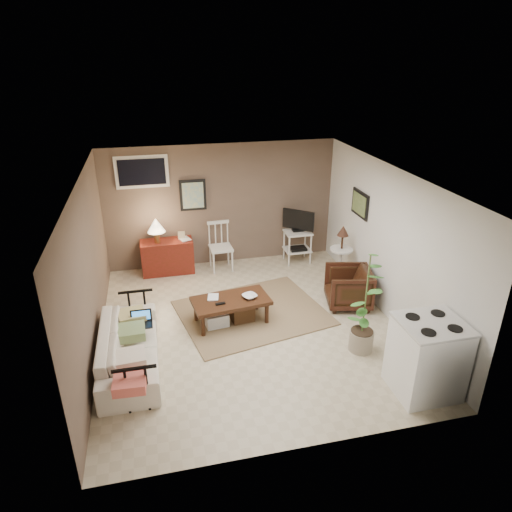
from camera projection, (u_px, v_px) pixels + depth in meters
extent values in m
plane|color=#C1B293|center=(249.00, 326.00, 7.20)|extent=(5.00, 5.00, 0.00)
cube|color=black|center=(193.00, 195.00, 8.69)|extent=(0.50, 0.03, 0.60)
cube|color=black|center=(360.00, 204.00, 7.97)|extent=(0.03, 0.60, 0.45)
cube|color=silver|center=(142.00, 172.00, 8.29)|extent=(0.96, 0.03, 0.60)
cube|color=olive|center=(252.00, 313.00, 7.54)|extent=(2.59, 2.24, 0.02)
cube|color=#3B1A10|center=(231.00, 301.00, 7.13)|extent=(1.26, 0.76, 0.06)
cylinder|color=#3B1A10|center=(203.00, 326.00, 6.85)|extent=(0.06, 0.06, 0.38)
cylinder|color=#3B1A10|center=(267.00, 313.00, 7.18)|extent=(0.06, 0.06, 0.38)
cylinder|color=#3B1A10|center=(196.00, 311.00, 7.24)|extent=(0.06, 0.06, 0.38)
cylinder|color=#3B1A10|center=(257.00, 300.00, 7.57)|extent=(0.06, 0.06, 0.38)
cube|color=black|center=(220.00, 304.00, 6.96)|extent=(0.15, 0.07, 0.02)
cube|color=#4A2F1A|center=(242.00, 313.00, 7.29)|extent=(0.38, 0.34, 0.26)
cube|color=silver|center=(216.00, 319.00, 7.16)|extent=(0.38, 0.34, 0.22)
imported|color=#EFE1CF|center=(128.00, 342.00, 6.16)|extent=(0.56, 1.93, 0.75)
cube|color=black|center=(142.00, 325.00, 6.42)|extent=(0.30, 0.20, 0.01)
cube|color=black|center=(141.00, 315.00, 6.48)|extent=(0.30, 0.01, 0.19)
cube|color=#3894FF|center=(141.00, 315.00, 6.47)|extent=(0.25, 0.00, 0.15)
cube|color=maroon|center=(168.00, 257.00, 8.82)|extent=(0.98, 0.44, 0.66)
cylinder|color=olive|center=(157.00, 237.00, 8.56)|extent=(0.11, 0.11, 0.22)
cone|color=beige|center=(156.00, 225.00, 8.46)|extent=(0.33, 0.33, 0.26)
cube|color=tan|center=(181.00, 235.00, 8.73)|extent=(0.13, 0.02, 0.16)
cube|color=silver|center=(221.00, 248.00, 8.89)|extent=(0.45, 0.45, 0.04)
cylinder|color=silver|center=(214.00, 264.00, 8.78)|extent=(0.04, 0.04, 0.43)
cylinder|color=silver|center=(232.00, 262.00, 8.87)|extent=(0.04, 0.04, 0.43)
cylinder|color=silver|center=(210.00, 256.00, 9.11)|extent=(0.04, 0.04, 0.43)
cylinder|color=silver|center=(228.00, 254.00, 9.20)|extent=(0.04, 0.04, 0.43)
cube|color=silver|center=(218.00, 222.00, 8.87)|extent=(0.43, 0.06, 0.06)
cube|color=silver|center=(298.00, 232.00, 9.13)|extent=(0.52, 0.42, 0.04)
cube|color=silver|center=(297.00, 249.00, 9.29)|extent=(0.52, 0.42, 0.03)
cylinder|color=silver|center=(289.00, 251.00, 9.06)|extent=(0.03, 0.03, 0.66)
cylinder|color=silver|center=(311.00, 249.00, 9.15)|extent=(0.03, 0.03, 0.66)
cylinder|color=silver|center=(284.00, 244.00, 9.37)|extent=(0.03, 0.03, 0.66)
cylinder|color=silver|center=(305.00, 242.00, 9.47)|extent=(0.03, 0.03, 0.66)
cube|color=black|center=(298.00, 230.00, 9.11)|extent=(0.24, 0.13, 0.03)
cube|color=black|center=(298.00, 220.00, 9.03)|extent=(0.53, 0.47, 0.40)
cube|color=#E0A157|center=(298.00, 220.00, 9.03)|extent=(0.43, 0.38, 0.32)
cube|color=black|center=(298.00, 250.00, 9.24)|extent=(0.33, 0.24, 0.09)
cylinder|color=silver|center=(339.00, 281.00, 8.57)|extent=(0.29, 0.29, 0.03)
cylinder|color=silver|center=(340.00, 265.00, 8.44)|extent=(0.06, 0.06, 0.63)
cylinder|color=silver|center=(342.00, 249.00, 8.31)|extent=(0.42, 0.42, 0.03)
cylinder|color=black|center=(342.00, 241.00, 8.24)|extent=(0.04, 0.04, 0.27)
cone|color=#3C2218|center=(343.00, 231.00, 8.16)|extent=(0.21, 0.21, 0.19)
imported|color=black|center=(348.00, 286.00, 7.65)|extent=(0.81, 0.84, 0.73)
cylinder|color=gray|center=(361.00, 340.00, 6.58)|extent=(0.35, 0.35, 0.31)
cylinder|color=#4C602D|center=(366.00, 294.00, 6.26)|extent=(0.02, 0.02, 1.20)
cube|color=white|center=(427.00, 358.00, 5.65)|extent=(0.76, 0.70, 0.97)
cube|color=silver|center=(433.00, 324.00, 5.44)|extent=(0.78, 0.73, 0.03)
cylinder|color=black|center=(429.00, 332.00, 5.24)|extent=(0.17, 0.17, 0.01)
cylinder|color=black|center=(455.00, 328.00, 5.32)|extent=(0.17, 0.17, 0.01)
cylinder|color=black|center=(413.00, 317.00, 5.55)|extent=(0.17, 0.17, 0.01)
cylinder|color=black|center=(438.00, 313.00, 5.62)|extent=(0.17, 0.17, 0.01)
imported|color=#3B1A10|center=(250.00, 292.00, 7.11)|extent=(0.22, 0.13, 0.22)
imported|color=#3B1A10|center=(207.00, 291.00, 7.11)|extent=(0.17, 0.05, 0.23)
imported|color=#3B1A10|center=(180.00, 234.00, 8.65)|extent=(0.18, 0.08, 0.25)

